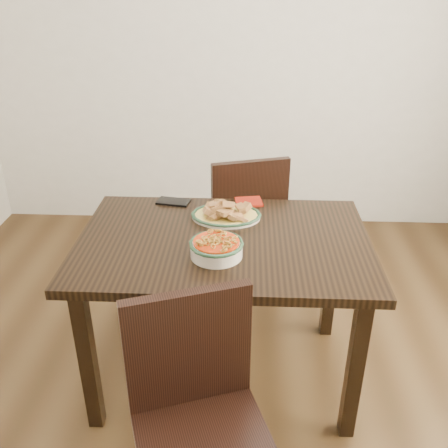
{
  "coord_description": "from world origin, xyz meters",
  "views": [
    {
      "loc": [
        0.14,
        -1.79,
        1.78
      ],
      "look_at": [
        0.05,
        0.08,
        0.81
      ],
      "focal_mm": 40.0,
      "sensor_mm": 36.0,
      "label": 1
    }
  ],
  "objects_px": {
    "smartphone": "(173,202)",
    "chair_far": "(244,220)",
    "fish_plate": "(226,209)",
    "noodle_bowl": "(216,246)",
    "dining_table": "(224,258)",
    "chair_near": "(198,410)"
  },
  "relations": [
    {
      "from": "fish_plate",
      "to": "noodle_bowl",
      "type": "relative_size",
      "value": 1.43
    },
    {
      "from": "dining_table",
      "to": "noodle_bowl",
      "type": "xyz_separation_m",
      "value": [
        -0.02,
        -0.14,
        0.14
      ]
    },
    {
      "from": "chair_far",
      "to": "smartphone",
      "type": "relative_size",
      "value": 5.69
    },
    {
      "from": "noodle_bowl",
      "to": "smartphone",
      "type": "xyz_separation_m",
      "value": [
        -0.24,
        0.49,
        -0.04
      ]
    },
    {
      "from": "dining_table",
      "to": "chair_far",
      "type": "xyz_separation_m",
      "value": [
        0.08,
        0.68,
        -0.16
      ]
    },
    {
      "from": "chair_near",
      "to": "fish_plate",
      "type": "distance_m",
      "value": 0.95
    },
    {
      "from": "dining_table",
      "to": "noodle_bowl",
      "type": "distance_m",
      "value": 0.2
    },
    {
      "from": "dining_table",
      "to": "chair_near",
      "type": "distance_m",
      "value": 0.72
    },
    {
      "from": "smartphone",
      "to": "chair_far",
      "type": "bearing_deg",
      "value": 53.46
    },
    {
      "from": "dining_table",
      "to": "noodle_bowl",
      "type": "bearing_deg",
      "value": -99.09
    },
    {
      "from": "dining_table",
      "to": "chair_near",
      "type": "height_order",
      "value": "chair_near"
    },
    {
      "from": "dining_table",
      "to": "fish_plate",
      "type": "bearing_deg",
      "value": 89.6
    },
    {
      "from": "chair_far",
      "to": "smartphone",
      "type": "xyz_separation_m",
      "value": [
        -0.35,
        -0.33,
        0.26
      ]
    },
    {
      "from": "dining_table",
      "to": "chair_near",
      "type": "relative_size",
      "value": 1.4
    },
    {
      "from": "dining_table",
      "to": "smartphone",
      "type": "relative_size",
      "value": 7.94
    },
    {
      "from": "smartphone",
      "to": "dining_table",
      "type": "bearing_deg",
      "value": -43.32
    },
    {
      "from": "chair_far",
      "to": "noodle_bowl",
      "type": "bearing_deg",
      "value": 65.61
    },
    {
      "from": "chair_near",
      "to": "noodle_bowl",
      "type": "xyz_separation_m",
      "value": [
        0.03,
        0.56,
        0.29
      ]
    },
    {
      "from": "dining_table",
      "to": "noodle_bowl",
      "type": "relative_size",
      "value": 5.69
    },
    {
      "from": "chair_near",
      "to": "noodle_bowl",
      "type": "height_order",
      "value": "chair_near"
    },
    {
      "from": "chair_far",
      "to": "noodle_bowl",
      "type": "height_order",
      "value": "chair_far"
    },
    {
      "from": "dining_table",
      "to": "fish_plate",
      "type": "relative_size",
      "value": 3.97
    }
  ]
}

